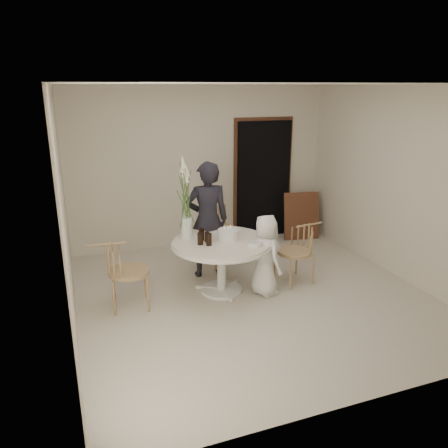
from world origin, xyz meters
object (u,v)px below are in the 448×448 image
object	(u,v)px
table	(222,249)
chair_right	(302,245)
flower_vase	(186,202)
chair_far	(212,221)
girl	(207,220)
boy	(266,255)
chair_left	(118,266)
birthday_cake	(228,235)

from	to	relation	value
table	chair_right	bearing A→B (deg)	-2.41
table	flower_vase	size ratio (longest dim) A/B	1.18
chair_far	girl	distance (m)	0.62
table	boy	distance (m)	0.59
girl	boy	xyz separation A→B (m)	(0.53, -0.84, -0.30)
chair_far	chair_right	bearing A→B (deg)	-71.16
table	girl	bearing A→B (deg)	90.41
chair_far	boy	world-z (taller)	boy
table	flower_vase	bearing A→B (deg)	144.98
chair_left	boy	bearing A→B (deg)	-92.23
chair_far	girl	bearing A→B (deg)	-134.64
chair_far	birthday_cake	size ratio (longest dim) A/B	3.54
girl	chair_far	bearing A→B (deg)	-107.71
chair_right	birthday_cake	xyz separation A→B (m)	(-1.08, 0.07, 0.25)
birthday_cake	chair_far	bearing A→B (deg)	82.76
chair_left	table	bearing A→B (deg)	-84.46
table	chair_far	size ratio (longest dim) A/B	1.33
chair_left	girl	xyz separation A→B (m)	(1.34, 0.58, 0.28)
chair_right	flower_vase	world-z (taller)	flower_vase
chair_left	birthday_cake	bearing A→B (deg)	-83.52
flower_vase	chair_left	bearing A→B (deg)	-163.86
table	boy	world-z (taller)	boy
chair_far	boy	bearing A→B (deg)	-98.43
chair_right	chair_left	xyz separation A→B (m)	(-2.53, 0.05, 0.03)
table	boy	xyz separation A→B (m)	(0.52, -0.26, -0.07)
chair_far	birthday_cake	world-z (taller)	chair_far
chair_left	boy	world-z (taller)	boy
chair_far	boy	size ratio (longest dim) A/B	0.91
flower_vase	table	bearing A→B (deg)	-35.02
chair_far	flower_vase	size ratio (longest dim) A/B	0.89
chair_left	flower_vase	world-z (taller)	flower_vase
birthday_cake	girl	bearing A→B (deg)	100.77
flower_vase	birthday_cake	bearing A→B (deg)	-27.04
chair_far	chair_left	size ratio (longest dim) A/B	1.13
chair_right	flower_vase	xyz separation A→B (m)	(-1.58, 0.33, 0.69)
chair_far	flower_vase	xyz separation A→B (m)	(-0.64, -0.84, 0.58)
chair_far	chair_left	xyz separation A→B (m)	(-1.59, -1.12, -0.08)
girl	birthday_cake	world-z (taller)	girl
table	chair_left	bearing A→B (deg)	179.82
birthday_cake	flower_vase	world-z (taller)	flower_vase
table	girl	distance (m)	0.63
table	flower_vase	xyz separation A→B (m)	(-0.40, 0.28, 0.61)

